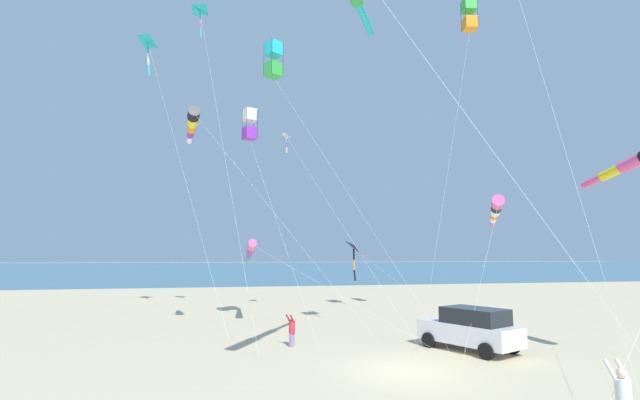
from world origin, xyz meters
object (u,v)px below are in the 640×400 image
(cooler_box, at_px, (430,336))
(person_child_green_jacket, at_px, (292,329))
(kite_box_rainbow_low_near, at_px, (273,60))
(person_adult_flyer, at_px, (623,396))
(parked_car, at_px, (470,328))
(kite_box_magenta_far_left, at_px, (250,124))
(kite_delta_green_low_center, at_px, (287,137))
(kite_windsock_purple_drifting, at_px, (192,123))
(kite_delta_black_fish_shape, at_px, (355,248))
(kite_delta_blue_topmost, at_px, (149,42))
(kite_windsock_small_distant, at_px, (250,250))
(kite_windsock_long_streamer_left, at_px, (496,210))
(kite_delta_teal_far_right, at_px, (200,11))
(kite_box_checkered_midright, at_px, (469,15))

(cooler_box, relative_size, person_child_green_jacket, 0.42)
(cooler_box, xyz_separation_m, kite_box_rainbow_low_near, (2.29, 7.64, 14.57))
(person_adult_flyer, bearing_deg, parked_car, -9.87)
(cooler_box, distance_m, kite_box_rainbow_low_near, 16.61)
(kite_box_magenta_far_left, bearing_deg, kite_delta_green_low_center, -28.30)
(parked_car, relative_size, kite_windsock_purple_drifting, 0.40)
(kite_box_rainbow_low_near, xyz_separation_m, kite_windsock_purple_drifting, (0.82, 4.22, -3.59))
(parked_car, xyz_separation_m, kite_delta_black_fish_shape, (17.42, 0.15, 3.81))
(kite_delta_blue_topmost, bearing_deg, kite_windsock_small_distant, -106.15)
(kite_windsock_small_distant, bearing_deg, kite_windsock_purple_drifting, 143.71)
(kite_box_rainbow_low_near, height_order, kite_delta_black_fish_shape, kite_box_rainbow_low_near)
(kite_windsock_long_streamer_left, bearing_deg, kite_windsock_small_distant, 55.88)
(kite_windsock_long_streamer_left, bearing_deg, person_adult_flyer, 157.83)
(kite_box_magenta_far_left, bearing_deg, kite_windsock_purple_drifting, 113.82)
(parked_car, distance_m, kite_windsock_purple_drifting, 17.17)
(person_adult_flyer, distance_m, kite_delta_teal_far_right, 30.02)
(kite_delta_green_low_center, xyz_separation_m, kite_box_magenta_far_left, (-5.33, 2.87, -0.87))
(kite_box_checkered_midright, distance_m, kite_box_rainbow_low_near, 13.08)
(cooler_box, height_order, kite_delta_blue_topmost, kite_delta_blue_topmost)
(kite_windsock_long_streamer_left, height_order, kite_box_rainbow_low_near, kite_box_rainbow_low_near)
(kite_delta_teal_far_right, height_order, kite_box_magenta_far_left, kite_delta_teal_far_right)
(kite_windsock_small_distant, relative_size, kite_box_magenta_far_left, 1.15)
(cooler_box, height_order, person_child_green_jacket, person_child_green_jacket)
(person_child_green_jacket, bearing_deg, kite_windsock_purple_drifting, 56.43)
(kite_delta_black_fish_shape, bearing_deg, cooler_box, 178.02)
(kite_box_rainbow_low_near, bearing_deg, person_adult_flyer, -154.43)
(cooler_box, bearing_deg, kite_box_checkered_midright, -59.17)
(person_adult_flyer, xyz_separation_m, kite_box_checkered_midright, (14.53, -5.60, 18.23))
(kite_windsock_long_streamer_left, bearing_deg, cooler_box, 83.76)
(person_adult_flyer, xyz_separation_m, kite_delta_blue_topmost, (21.63, 14.67, 17.86))
(person_adult_flyer, bearing_deg, kite_box_checkered_midright, -21.06)
(kite_box_checkered_midright, height_order, kite_delta_black_fish_shape, kite_box_checkered_midright)
(person_adult_flyer, height_order, kite_delta_blue_topmost, kite_delta_blue_topmost)
(cooler_box, xyz_separation_m, kite_windsock_long_streamer_left, (-0.40, -3.69, 6.25))
(kite_box_rainbow_low_near, relative_size, kite_delta_blue_topmost, 0.82)
(kite_windsock_purple_drifting, bearing_deg, kite_delta_blue_topmost, 28.87)
(kite_windsock_purple_drifting, bearing_deg, kite_delta_green_low_center, -41.72)
(parked_car, height_order, kite_windsock_small_distant, kite_windsock_small_distant)
(kite_delta_black_fish_shape, bearing_deg, kite_delta_green_low_center, 127.83)
(kite_delta_black_fish_shape, distance_m, kite_windsock_small_distant, 11.34)
(kite_delta_blue_topmost, bearing_deg, kite_delta_black_fish_shape, -73.06)
(parked_car, xyz_separation_m, kite_delta_green_low_center, (12.45, 6.54, 11.63))
(parked_car, height_order, kite_delta_teal_far_right, kite_delta_teal_far_right)
(kite_box_checkered_midright, height_order, kite_delta_green_low_center, kite_box_checkered_midright)
(parked_car, xyz_separation_m, kite_delta_teal_far_right, (10.73, 12.73, 19.55))
(cooler_box, height_order, kite_box_magenta_far_left, kite_box_magenta_far_left)
(kite_delta_teal_far_right, height_order, kite_windsock_small_distant, kite_delta_teal_far_right)
(kite_delta_blue_topmost, relative_size, kite_delta_teal_far_right, 0.92)
(person_child_green_jacket, height_order, kite_delta_blue_topmost, kite_delta_blue_topmost)
(kite_delta_teal_far_right, bearing_deg, kite_windsock_small_distant, -94.50)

